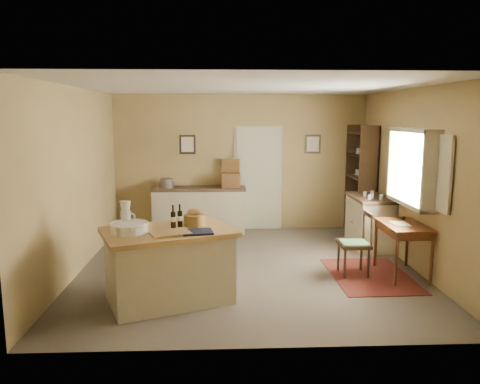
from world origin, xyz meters
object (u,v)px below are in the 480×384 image
at_px(sideboard, 200,208).
at_px(right_cabinet, 370,221).
at_px(desk_chair, 354,244).
at_px(work_island, 168,263).
at_px(writing_desk, 403,230).
at_px(shelving_unit, 363,180).

bearing_deg(sideboard, right_cabinet, -20.92).
height_order(desk_chair, right_cabinet, right_cabinet).
bearing_deg(work_island, right_cabinet, 13.23).
bearing_deg(desk_chair, work_island, -162.26).
bearing_deg(writing_desk, shelving_unit, 86.37).
distance_m(sideboard, desk_chair, 3.48).
bearing_deg(work_island, writing_desk, -8.12).
xyz_separation_m(desk_chair, shelving_unit, (0.84, 2.38, 0.60)).
relative_size(desk_chair, shelving_unit, 0.43).
height_order(sideboard, writing_desk, sideboard).
bearing_deg(shelving_unit, sideboard, 176.39).
bearing_deg(shelving_unit, writing_desk, -93.63).
relative_size(desk_chair, right_cabinet, 0.83).
height_order(writing_desk, right_cabinet, right_cabinet).
bearing_deg(right_cabinet, writing_desk, -89.99).
bearing_deg(desk_chair, sideboard, 131.64).
bearing_deg(work_island, desk_chair, -3.51).
distance_m(writing_desk, right_cabinet, 1.50).
relative_size(work_island, writing_desk, 1.94).
distance_m(right_cabinet, shelving_unit, 1.13).
height_order(work_island, shelving_unit, shelving_unit).
distance_m(work_island, sideboard, 3.44).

